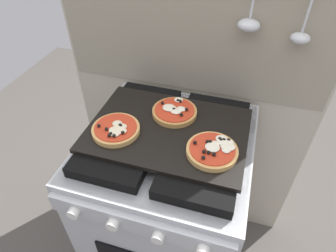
# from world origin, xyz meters

# --- Properties ---
(ground_plane) EXTENTS (4.00, 4.00, 0.00)m
(ground_plane) POSITION_xyz_m (0.00, 0.00, 0.00)
(ground_plane) COLOR #4C4742
(kitchen_backsplash) EXTENTS (1.10, 0.09, 1.55)m
(kitchen_backsplash) POSITION_xyz_m (0.00, 0.33, 0.79)
(kitchen_backsplash) COLOR #B2A893
(kitchen_backsplash) RESTS_ON ground_plane
(stove) EXTENTS (0.60, 0.64, 0.90)m
(stove) POSITION_xyz_m (-0.00, -0.00, 0.45)
(stove) COLOR #B7BABF
(stove) RESTS_ON ground_plane
(baking_tray) EXTENTS (0.54, 0.38, 0.02)m
(baking_tray) POSITION_xyz_m (0.00, 0.00, 0.91)
(baking_tray) COLOR black
(baking_tray) RESTS_ON stove
(pizza_left) EXTENTS (0.16, 0.16, 0.03)m
(pizza_left) POSITION_xyz_m (-0.16, -0.07, 0.93)
(pizza_left) COLOR tan
(pizza_left) RESTS_ON baking_tray
(pizza_right) EXTENTS (0.16, 0.16, 0.03)m
(pizza_right) POSITION_xyz_m (0.17, -0.07, 0.93)
(pizza_right) COLOR tan
(pizza_right) RESTS_ON baking_tray
(pizza_center) EXTENTS (0.16, 0.16, 0.03)m
(pizza_center) POSITION_xyz_m (-0.00, 0.08, 0.93)
(pizza_center) COLOR #C18947
(pizza_center) RESTS_ON baking_tray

